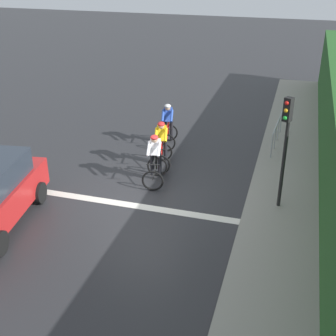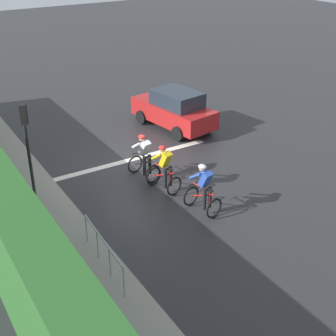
{
  "view_description": "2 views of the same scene",
  "coord_description": "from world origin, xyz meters",
  "px_view_note": "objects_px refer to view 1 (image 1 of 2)",
  "views": [
    {
      "loc": [
        4.21,
        -11.22,
        6.79
      ],
      "look_at": [
        0.79,
        0.33,
        0.92
      ],
      "focal_mm": 48.59,
      "sensor_mm": 36.0,
      "label": 1
    },
    {
      "loc": [
        7.46,
        14.38,
        8.24
      ],
      "look_at": [
        -0.19,
        2.05,
        0.75
      ],
      "focal_mm": 50.56,
      "sensor_mm": 36.0,
      "label": 2
    }
  ],
  "objects_px": {
    "pedestrian_railing_kerbside": "(277,128)",
    "traffic_light_near_crossing": "(285,138)",
    "cyclist_second": "(162,145)",
    "cyclist_lead": "(168,126)",
    "cyclist_mid": "(155,160)"
  },
  "relations": [
    {
      "from": "cyclist_lead",
      "to": "cyclist_second",
      "type": "bearing_deg",
      "value": -80.11
    },
    {
      "from": "cyclist_lead",
      "to": "cyclist_mid",
      "type": "height_order",
      "value": "same"
    },
    {
      "from": "cyclist_mid",
      "to": "pedestrian_railing_kerbside",
      "type": "height_order",
      "value": "cyclist_mid"
    },
    {
      "from": "traffic_light_near_crossing",
      "to": "pedestrian_railing_kerbside",
      "type": "distance_m",
      "value": 4.84
    },
    {
      "from": "cyclist_second",
      "to": "cyclist_mid",
      "type": "height_order",
      "value": "same"
    },
    {
      "from": "cyclist_lead",
      "to": "traffic_light_near_crossing",
      "type": "height_order",
      "value": "traffic_light_near_crossing"
    },
    {
      "from": "cyclist_second",
      "to": "cyclist_lead",
      "type": "bearing_deg",
      "value": 99.89
    },
    {
      "from": "cyclist_lead",
      "to": "traffic_light_near_crossing",
      "type": "xyz_separation_m",
      "value": [
        4.33,
        -3.61,
        1.43
      ]
    },
    {
      "from": "cyclist_second",
      "to": "traffic_light_near_crossing",
      "type": "bearing_deg",
      "value": -23.82
    },
    {
      "from": "traffic_light_near_crossing",
      "to": "cyclist_second",
      "type": "bearing_deg",
      "value": 156.18
    },
    {
      "from": "cyclist_lead",
      "to": "cyclist_second",
      "type": "height_order",
      "value": "same"
    },
    {
      "from": "pedestrian_railing_kerbside",
      "to": "cyclist_second",
      "type": "bearing_deg",
      "value": -141.92
    },
    {
      "from": "cyclist_lead",
      "to": "cyclist_mid",
      "type": "xyz_separation_m",
      "value": [
        0.47,
        -3.0,
        0.0
      ]
    },
    {
      "from": "pedestrian_railing_kerbside",
      "to": "traffic_light_near_crossing",
      "type": "bearing_deg",
      "value": -84.98
    },
    {
      "from": "pedestrian_railing_kerbside",
      "to": "cyclist_lead",
      "type": "bearing_deg",
      "value": -165.94
    }
  ]
}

